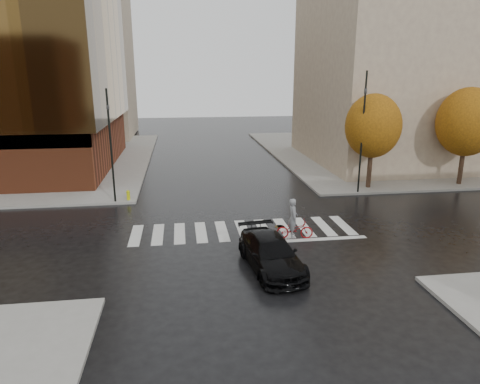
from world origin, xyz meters
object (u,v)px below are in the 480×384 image
(traffic_light_nw, at_px, (110,140))
(traffic_light_ne, at_px, (363,124))
(sedan, at_px, (271,253))
(cyclist, at_px, (294,225))
(fire_hydrant, at_px, (128,195))

(traffic_light_nw, distance_m, traffic_light_ne, 16.09)
(sedan, xyz_separation_m, cyclist, (1.84, 3.19, 0.02))
(traffic_light_ne, bearing_deg, cyclist, 57.25)
(traffic_light_nw, height_order, fire_hydrant, traffic_light_nw)
(cyclist, xyz_separation_m, traffic_light_nw, (-9.64, 7.30, 3.36))
(cyclist, xyz_separation_m, traffic_light_ne, (6.44, 7.30, 4.06))
(sedan, bearing_deg, cyclist, 52.76)
(traffic_light_nw, distance_m, fire_hydrant, 3.66)
(sedan, height_order, traffic_light_ne, traffic_light_ne)
(sedan, relative_size, traffic_light_nw, 0.68)
(traffic_light_nw, bearing_deg, sedan, 37.05)
(sedan, height_order, traffic_light_nw, traffic_light_nw)
(cyclist, height_order, fire_hydrant, cyclist)
(sedan, relative_size, fire_hydrant, 7.38)
(sedan, xyz_separation_m, traffic_light_ne, (8.28, 10.49, 4.08))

